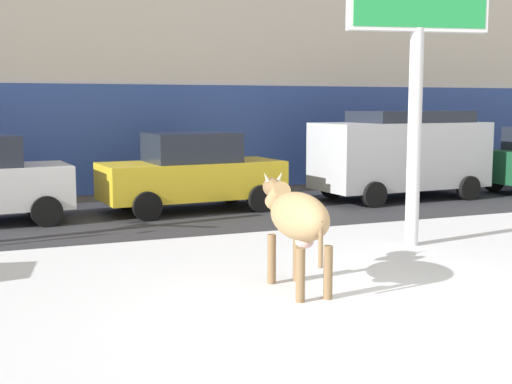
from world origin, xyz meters
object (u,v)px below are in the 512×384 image
Objects in this scene: car_silver_van at (401,152)px; pedestrian_near_billboard at (378,157)px; cow_tan at (297,218)px; car_yellow_sedan at (192,173)px.

pedestrian_near_billboard is (1.08, 2.82, -0.36)m from car_silver_van.
cow_tan is 7.23m from car_yellow_sedan.
pedestrian_near_billboard is at bearing 21.49° from car_yellow_sedan.
car_silver_van is at bearing -1.52° from car_yellow_sedan.
car_yellow_sedan reaches higher than pedestrian_near_billboard.
car_yellow_sedan is at bearing 84.08° from cow_tan.
pedestrian_near_billboard is (6.78, 2.67, -0.03)m from car_yellow_sedan.
car_silver_van is at bearing -111.01° from pedestrian_near_billboard.
car_silver_van is (6.44, 7.04, 0.25)m from cow_tan.
car_yellow_sedan is at bearing 178.48° from car_silver_van.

